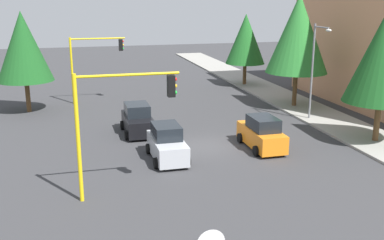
{
  "coord_description": "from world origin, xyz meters",
  "views": [
    {
      "loc": [
        25.66,
        -7.62,
        8.88
      ],
      "look_at": [
        -1.88,
        -0.32,
        1.2
      ],
      "focal_mm": 43.22,
      "sensor_mm": 36.0,
      "label": 1
    }
  ],
  "objects_px": {
    "traffic_signal_near_right": "(119,110)",
    "tree_opposite_side": "(23,47)",
    "car_black": "(138,120)",
    "tree_roadside_far": "(246,39)",
    "street_lamp_curbside": "(316,62)",
    "traffic_signal_far_right": "(93,56)",
    "tree_roadside_mid": "(298,34)",
    "car_silver": "(167,144)",
    "car_orange": "(262,134)",
    "tree_roadside_near": "(384,56)"
  },
  "relations": [
    {
      "from": "traffic_signal_far_right",
      "to": "car_orange",
      "type": "distance_m",
      "value": 17.84
    },
    {
      "from": "street_lamp_curbside",
      "to": "traffic_signal_near_right",
      "type": "bearing_deg",
      "value": -57.19
    },
    {
      "from": "traffic_signal_near_right",
      "to": "traffic_signal_far_right",
      "type": "height_order",
      "value": "traffic_signal_near_right"
    },
    {
      "from": "traffic_signal_near_right",
      "to": "car_orange",
      "type": "xyz_separation_m",
      "value": [
        -4.83,
        8.9,
        -3.17
      ]
    },
    {
      "from": "traffic_signal_near_right",
      "to": "traffic_signal_far_right",
      "type": "bearing_deg",
      "value": 179.92
    },
    {
      "from": "street_lamp_curbside",
      "to": "traffic_signal_far_right",
      "type": "bearing_deg",
      "value": -124.92
    },
    {
      "from": "tree_roadside_far",
      "to": "car_orange",
      "type": "height_order",
      "value": "tree_roadside_far"
    },
    {
      "from": "traffic_signal_far_right",
      "to": "tree_roadside_mid",
      "type": "distance_m",
      "value": 16.91
    },
    {
      "from": "traffic_signal_far_right",
      "to": "tree_roadside_mid",
      "type": "xyz_separation_m",
      "value": [
        6.0,
        15.68,
        2.02
      ]
    },
    {
      "from": "street_lamp_curbside",
      "to": "car_orange",
      "type": "distance_m",
      "value": 8.42
    },
    {
      "from": "tree_roadside_near",
      "to": "car_black",
      "type": "xyz_separation_m",
      "value": [
        -5.83,
        -14.03,
        -4.52
      ]
    },
    {
      "from": "tree_opposite_side",
      "to": "car_orange",
      "type": "xyz_separation_m",
      "value": [
        13.17,
        14.19,
        -4.23
      ]
    },
    {
      "from": "car_silver",
      "to": "car_black",
      "type": "height_order",
      "value": "same"
    },
    {
      "from": "traffic_signal_near_right",
      "to": "car_silver",
      "type": "height_order",
      "value": "traffic_signal_near_right"
    },
    {
      "from": "tree_roadside_near",
      "to": "car_silver",
      "type": "xyz_separation_m",
      "value": [
        -0.37,
        -13.19,
        -4.52
      ]
    },
    {
      "from": "traffic_signal_far_right",
      "to": "tree_opposite_side",
      "type": "relative_size",
      "value": 0.71
    },
    {
      "from": "car_orange",
      "to": "tree_roadside_near",
      "type": "bearing_deg",
      "value": 83.53
    },
    {
      "from": "traffic_signal_far_right",
      "to": "tree_roadside_far",
      "type": "distance_m",
      "value": 15.72
    },
    {
      "from": "traffic_signal_near_right",
      "to": "tree_opposite_side",
      "type": "distance_m",
      "value": 18.79
    },
    {
      "from": "tree_roadside_near",
      "to": "car_silver",
      "type": "bearing_deg",
      "value": -91.62
    },
    {
      "from": "traffic_signal_far_right",
      "to": "tree_roadside_near",
      "type": "height_order",
      "value": "tree_roadside_near"
    },
    {
      "from": "tree_opposite_side",
      "to": "tree_roadside_near",
      "type": "bearing_deg",
      "value": 56.93
    },
    {
      "from": "tree_roadside_mid",
      "to": "car_orange",
      "type": "distance_m",
      "value": 12.5
    },
    {
      "from": "tree_roadside_far",
      "to": "car_black",
      "type": "distance_m",
      "value": 19.62
    },
    {
      "from": "car_black",
      "to": "tree_roadside_far",
      "type": "bearing_deg",
      "value": 137.39
    },
    {
      "from": "traffic_signal_near_right",
      "to": "tree_opposite_side",
      "type": "xyz_separation_m",
      "value": [
        -18.0,
        -5.29,
        1.06
      ]
    },
    {
      "from": "tree_roadside_far",
      "to": "car_black",
      "type": "relative_size",
      "value": 1.8
    },
    {
      "from": "tree_roadside_far",
      "to": "tree_roadside_mid",
      "type": "bearing_deg",
      "value": 2.86
    },
    {
      "from": "tree_roadside_near",
      "to": "tree_opposite_side",
      "type": "xyz_separation_m",
      "value": [
        -14.0,
        -21.5,
        -0.3
      ]
    },
    {
      "from": "car_orange",
      "to": "car_black",
      "type": "bearing_deg",
      "value": -126.66
    },
    {
      "from": "car_orange",
      "to": "street_lamp_curbside",
      "type": "bearing_deg",
      "value": 128.53
    },
    {
      "from": "tree_roadside_mid",
      "to": "tree_roadside_far",
      "type": "xyz_separation_m",
      "value": [
        -10.0,
        -0.5,
        -1.26
      ]
    },
    {
      "from": "traffic_signal_near_right",
      "to": "tree_roadside_near",
      "type": "height_order",
      "value": "tree_roadside_near"
    },
    {
      "from": "car_silver",
      "to": "tree_opposite_side",
      "type": "bearing_deg",
      "value": -148.62
    },
    {
      "from": "traffic_signal_far_right",
      "to": "car_black",
      "type": "xyz_separation_m",
      "value": [
        10.17,
        2.15,
        -3.05
      ]
    },
    {
      "from": "traffic_signal_near_right",
      "to": "car_silver",
      "type": "bearing_deg",
      "value": 145.37
    },
    {
      "from": "traffic_signal_near_right",
      "to": "street_lamp_curbside",
      "type": "distance_m",
      "value": 17.74
    },
    {
      "from": "tree_opposite_side",
      "to": "tree_roadside_mid",
      "type": "bearing_deg",
      "value": 79.22
    },
    {
      "from": "traffic_signal_far_right",
      "to": "car_black",
      "type": "bearing_deg",
      "value": 11.94
    },
    {
      "from": "tree_roadside_near",
      "to": "car_silver",
      "type": "relative_size",
      "value": 2.07
    },
    {
      "from": "street_lamp_curbside",
      "to": "car_black",
      "type": "relative_size",
      "value": 1.75
    },
    {
      "from": "traffic_signal_far_right",
      "to": "car_orange",
      "type": "relative_size",
      "value": 1.35
    },
    {
      "from": "tree_opposite_side",
      "to": "car_orange",
      "type": "distance_m",
      "value": 19.82
    },
    {
      "from": "traffic_signal_near_right",
      "to": "tree_opposite_side",
      "type": "height_order",
      "value": "tree_opposite_side"
    },
    {
      "from": "traffic_signal_near_right",
      "to": "tree_opposite_side",
      "type": "relative_size",
      "value": 0.74
    },
    {
      "from": "car_black",
      "to": "tree_roadside_near",
      "type": "bearing_deg",
      "value": 67.43
    },
    {
      "from": "car_black",
      "to": "traffic_signal_far_right",
      "type": "bearing_deg",
      "value": -168.06
    },
    {
      "from": "traffic_signal_near_right",
      "to": "tree_roadside_near",
      "type": "bearing_deg",
      "value": 103.86
    },
    {
      "from": "tree_roadside_far",
      "to": "car_black",
      "type": "xyz_separation_m",
      "value": [
        14.17,
        -13.03,
        -3.81
      ]
    },
    {
      "from": "street_lamp_curbside",
      "to": "car_silver",
      "type": "relative_size",
      "value": 1.76
    }
  ]
}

